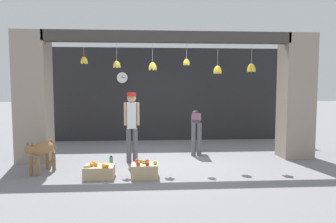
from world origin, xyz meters
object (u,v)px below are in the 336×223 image
object	(u,v)px
fruit_crate_oranges	(99,171)
water_bottle	(111,162)
worker_stooping	(196,126)
wall_clock	(122,78)
dog	(41,150)
fruit_crate_apples	(145,170)
shopkeeper	(132,122)

from	to	relation	value
fruit_crate_oranges	water_bottle	size ratio (longest dim) A/B	2.16
worker_stooping	wall_clock	size ratio (longest dim) A/B	3.02
dog	fruit_crate_oranges	bearing A→B (deg)	89.14
fruit_crate_apples	wall_clock	distance (m)	4.40
worker_stooping	fruit_crate_oranges	xyz separation A→B (m)	(-2.10, -1.90, -0.59)
shopkeeper	water_bottle	world-z (taller)	shopkeeper
wall_clock	fruit_crate_apples	bearing A→B (deg)	-79.40
shopkeeper	water_bottle	xyz separation A→B (m)	(-0.41, -0.43, -0.78)
fruit_crate_apples	water_bottle	distance (m)	1.02
shopkeeper	worker_stooping	world-z (taller)	shopkeeper
shopkeeper	water_bottle	size ratio (longest dim) A/B	6.17
fruit_crate_apples	water_bottle	xyz separation A→B (m)	(-0.70, 0.73, -0.02)
shopkeeper	worker_stooping	size ratio (longest dim) A/B	1.46
worker_stooping	water_bottle	size ratio (longest dim) A/B	4.22
dog	shopkeeper	xyz separation A→B (m)	(1.72, 0.73, 0.46)
fruit_crate_oranges	water_bottle	world-z (taller)	fruit_crate_oranges
worker_stooping	fruit_crate_oranges	distance (m)	2.89
worker_stooping	fruit_crate_apples	distance (m)	2.38
fruit_crate_oranges	water_bottle	xyz separation A→B (m)	(0.13, 0.70, -0.00)
fruit_crate_apples	water_bottle	bearing A→B (deg)	133.97
dog	worker_stooping	bearing A→B (deg)	132.71
wall_clock	water_bottle	bearing A→B (deg)	-89.45
dog	fruit_crate_oranges	world-z (taller)	dog
fruit_crate_apples	fruit_crate_oranges	bearing A→B (deg)	178.16
dog	worker_stooping	size ratio (longest dim) A/B	0.85
dog	wall_clock	size ratio (longest dim) A/B	2.56
dog	wall_clock	world-z (taller)	wall_clock
fruit_crate_oranges	shopkeeper	bearing A→B (deg)	64.56
shopkeeper	wall_clock	bearing A→B (deg)	-83.52
fruit_crate_oranges	wall_clock	size ratio (longest dim) A/B	1.55
water_bottle	wall_clock	size ratio (longest dim) A/B	0.71
water_bottle	dog	bearing A→B (deg)	-167.15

